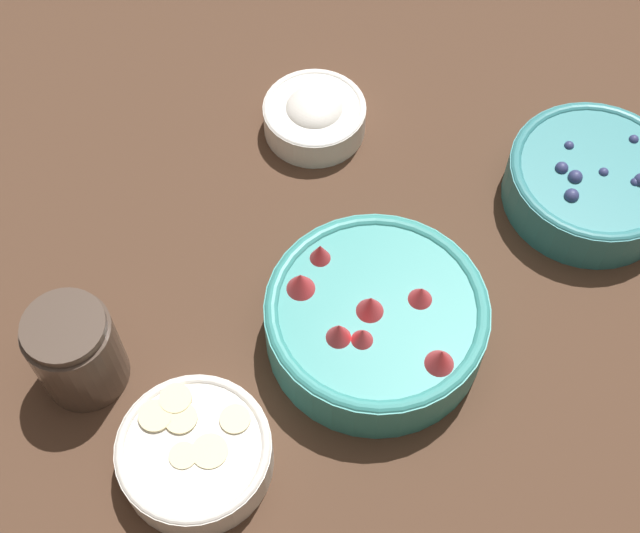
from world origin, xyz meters
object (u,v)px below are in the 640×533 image
(bowl_strawberries, at_px, (375,319))
(jar_chocolate, at_px, (77,353))
(bowl_bananas, at_px, (195,452))
(bowl_cream, at_px, (314,115))
(bowl_blueberries, at_px, (593,180))

(bowl_strawberries, bearing_deg, jar_chocolate, 133.05)
(bowl_bananas, bearing_deg, bowl_cream, 19.84)
(bowl_cream, relative_size, jar_chocolate, 1.13)
(bowl_blueberries, bearing_deg, bowl_strawberries, 160.27)
(bowl_strawberries, height_order, bowl_blueberries, bowl_strawberries)
(jar_chocolate, bearing_deg, bowl_bananas, -93.19)
(bowl_cream, xyz_separation_m, jar_chocolate, (-0.39, 0.00, 0.02))
(bowl_blueberries, relative_size, jar_chocolate, 1.79)
(bowl_bananas, bearing_deg, jar_chocolate, 86.81)
(bowl_blueberries, distance_m, jar_chocolate, 0.57)
(bowl_blueberries, relative_size, bowl_cream, 1.58)
(bowl_strawberries, bearing_deg, bowl_blueberries, -19.73)
(bowl_blueberries, xyz_separation_m, bowl_bananas, (-0.49, 0.17, -0.01))
(bowl_bananas, height_order, jar_chocolate, jar_chocolate)
(jar_chocolate, bearing_deg, bowl_strawberries, -46.95)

